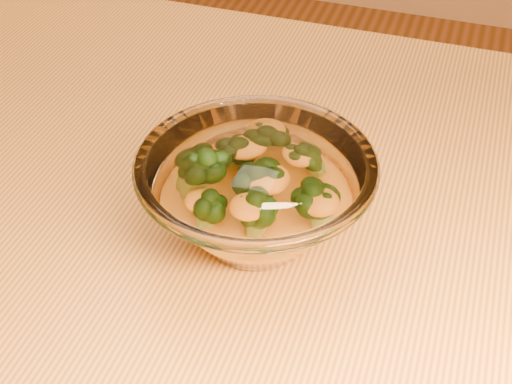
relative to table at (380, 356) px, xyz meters
The scene contains 4 objects.
table is the anchor object (origin of this frame).
glass_bowl 0.19m from the table, behind, with size 0.19×0.19×0.09m.
cheese_sauce 0.17m from the table, behind, with size 0.11×0.11×0.03m, color orange.
broccoli_heap 0.20m from the table, behind, with size 0.13×0.12×0.06m.
Camera 1 is at (0.02, -0.40, 1.17)m, focal length 50.00 mm.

